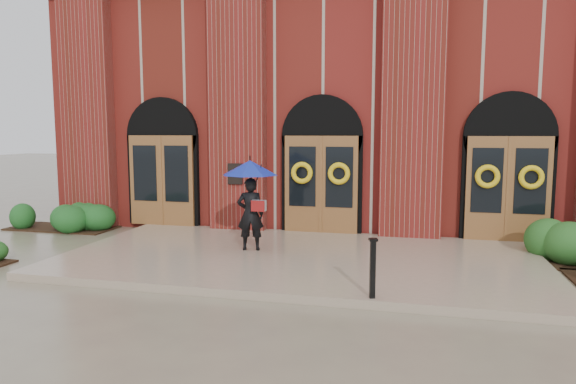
% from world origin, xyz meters
% --- Properties ---
extents(ground, '(90.00, 90.00, 0.00)m').
position_xyz_m(ground, '(0.00, 0.00, 0.00)').
color(ground, gray).
rests_on(ground, ground).
extents(landing, '(10.00, 5.30, 0.15)m').
position_xyz_m(landing, '(0.00, 0.15, 0.07)').
color(landing, tan).
rests_on(landing, ground).
extents(church_building, '(16.20, 12.53, 7.00)m').
position_xyz_m(church_building, '(0.00, 8.78, 3.50)').
color(church_building, maroon).
rests_on(church_building, ground).
extents(man_with_umbrella, '(1.48, 1.48, 1.99)m').
position_xyz_m(man_with_umbrella, '(-1.15, 0.36, 1.54)').
color(man_with_umbrella, black).
rests_on(man_with_umbrella, landing).
extents(metal_post, '(0.16, 0.16, 0.96)m').
position_xyz_m(metal_post, '(1.72, -2.35, 0.65)').
color(metal_post, black).
rests_on(metal_post, landing).
extents(hedge_wall_left, '(2.74, 1.10, 0.70)m').
position_xyz_m(hedge_wall_left, '(-7.39, 2.20, 0.35)').
color(hedge_wall_left, '#1A4F1C').
rests_on(hedge_wall_left, ground).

